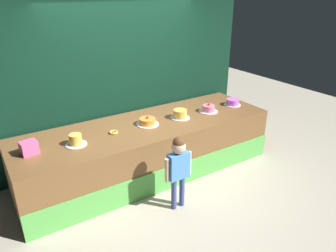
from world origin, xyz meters
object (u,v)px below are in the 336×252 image
Objects in this scene: donut at (114,132)px; cake_right at (208,109)px; cake_center at (180,114)px; cake_left at (148,122)px; cake_far_left at (76,140)px; pink_box at (29,148)px; cake_far_right at (233,102)px; child_figure at (178,163)px.

cake_right reaches higher than donut.
cake_center is 0.98× the size of cake_right.
cake_far_left is at bearing -175.91° from cake_left.
pink_box reaches higher than cake_right.
cake_far_left is 0.99× the size of cake_far_right.
cake_left is at bearing 83.03° from child_figure.
cake_center reaches higher than pink_box.
donut is 2.21m from cake_far_right.
cake_right is (1.66, -0.06, 0.03)m from donut.
child_figure is 2.02m from cake_far_right.
cake_left is 1.10× the size of cake_center.
child_figure is 3.34× the size of cake_center.
cake_far_left is 1.11m from cake_left.
pink_box is (-1.54, 0.98, 0.23)m from child_figure.
cake_right is at bearing -1.27° from pink_box.
cake_left reaches higher than donut.
donut is at bearing -178.55° from cake_left.
child_figure is 8.24× the size of donut.
child_figure reaches higher than donut.
cake_far_left is (-0.98, 0.91, 0.21)m from child_figure.
pink_box is at bearing 179.82° from donut.
donut is at bearing 6.70° from cake_far_left.
cake_far_left is 0.83× the size of cake_left.
child_figure is at bearing -152.28° from cake_far_right.
cake_center is 1.11m from cake_far_right.
cake_far_left reaches higher than pink_box.
pink_box is at bearing 147.58° from child_figure.
cake_center is (0.67, 0.93, 0.21)m from child_figure.
cake_left is at bearing 0.36° from pink_box.
cake_left is (1.66, 0.01, -0.04)m from pink_box.
pink_box is 0.63× the size of cake_right.
cake_left is 1.19× the size of cake_far_right.
cake_left is 1.08× the size of cake_right.
child_figure is 3.66× the size of cake_far_left.
cake_far_left is (-0.55, -0.06, 0.05)m from donut.
cake_center is at bearing -5.45° from cake_left.
cake_center reaches higher than donut.
cake_far_left is 0.89× the size of cake_right.
cake_center reaches higher than cake_left.
pink_box is at bearing 172.94° from cake_far_left.
pink_box is 1.11m from donut.
cake_right is at bearing -2.00° from donut.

